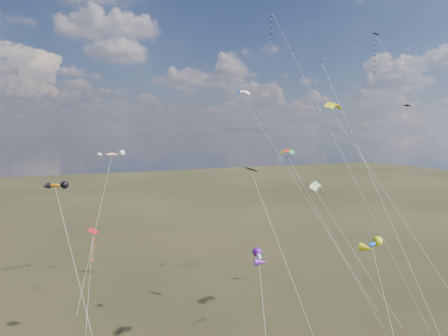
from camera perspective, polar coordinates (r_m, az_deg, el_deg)
name	(u,v)px	position (r m, az deg, el deg)	size (l,w,h in m)	color
diamond_black_high	(386,68)	(67.29, 22.08, 13.09)	(13.84, 20.40, 38.64)	black
diamond_navy_tall	(283,48)	(61.35, 8.44, 16.61)	(9.48, 22.28, 41.56)	#0D1B4B
diamond_black_mid	(273,227)	(34.93, 6.97, -8.39)	(3.98, 11.24, 20.45)	black
diamond_red_low	(93,250)	(49.33, -18.21, -11.07)	(2.98, 9.01, 12.37)	red
diamond_navy_right	(415,137)	(63.44, 25.57, 4.05)	(13.09, 19.04, 27.43)	#0D0A4F
diamond_orange_center	(364,159)	(43.52, 19.37, 1.16)	(1.12, 20.93, 31.87)	orange
parafoil_yellow	(335,105)	(42.64, 15.55, 8.65)	(4.17, 23.37, 27.04)	#C9CC0E
parafoil_blue_white	(244,93)	(60.98, 2.85, 10.68)	(12.76, 17.81, 30.11)	blue
parafoil_striped	(317,184)	(53.25, 13.19, -2.30)	(7.79, 10.25, 17.47)	yellow
parafoil_tricolor	(288,152)	(53.79, 9.15, 2.29)	(7.76, 12.15, 21.55)	gold
novelty_orange_black	(55,187)	(43.46, -22.94, -2.45)	(4.70, 12.92, 18.69)	#CA600C
novelty_white_purple	(259,258)	(31.91, 5.03, -12.65)	(4.02, 10.18, 14.37)	silver
novelty_redwhite_stripe	(112,155)	(66.77, -15.77, 1.84)	(9.06, 14.51, 20.46)	red
novelty_blue_yellow	(372,245)	(35.78, 20.44, -10.31)	(4.46, 10.20, 14.81)	#1244AD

